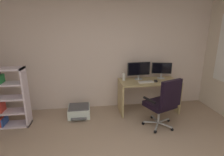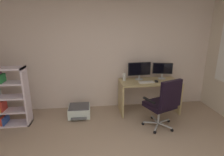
% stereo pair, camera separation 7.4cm
% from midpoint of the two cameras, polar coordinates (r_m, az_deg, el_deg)
% --- Properties ---
extents(wall_back, '(5.20, 0.10, 2.64)m').
position_cam_midpoint_polar(wall_back, '(4.27, -3.28, 7.66)').
color(wall_back, beige).
rests_on(wall_back, ground).
extents(desk, '(1.35, 0.63, 0.75)m').
position_cam_midpoint_polar(desk, '(4.24, 11.11, -3.51)').
color(desk, tan).
rests_on(desk, ground).
extents(monitor_main, '(0.54, 0.18, 0.41)m').
position_cam_midpoint_polar(monitor_main, '(4.19, 8.09, 2.75)').
color(monitor_main, '#B2B5B7').
rests_on(monitor_main, desk).
extents(monitor_secondary, '(0.45, 0.18, 0.38)m').
position_cam_midpoint_polar(monitor_secondary, '(4.38, 15.17, 2.80)').
color(monitor_secondary, '#B2B5B7').
rests_on(monitor_secondary, desk).
extents(keyboard, '(0.35, 0.15, 0.02)m').
position_cam_midpoint_polar(keyboard, '(4.03, 10.31, -1.27)').
color(keyboard, silver).
rests_on(keyboard, desk).
extents(computer_mouse, '(0.07, 0.11, 0.03)m').
position_cam_midpoint_polar(computer_mouse, '(4.12, 13.36, -0.95)').
color(computer_mouse, black).
rests_on(computer_mouse, desk).
extents(desktop_speaker, '(0.07, 0.07, 0.17)m').
position_cam_midpoint_polar(desktop_speaker, '(4.10, 3.29, 0.37)').
color(desktop_speaker, silver).
rests_on(desktop_speaker, desk).
extents(office_chair, '(0.67, 0.69, 1.03)m').
position_cam_midpoint_polar(office_chair, '(3.56, 15.68, -7.27)').
color(office_chair, '#B7BABC').
rests_on(office_chair, ground).
extents(bookshelf, '(0.80, 0.30, 1.20)m').
position_cam_midpoint_polar(bookshelf, '(4.13, -32.60, -5.63)').
color(bookshelf, silver).
rests_on(bookshelf, ground).
extents(printer, '(0.48, 0.52, 0.24)m').
position_cam_midpoint_polar(printer, '(4.14, -11.01, -10.38)').
color(printer, silver).
rests_on(printer, ground).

